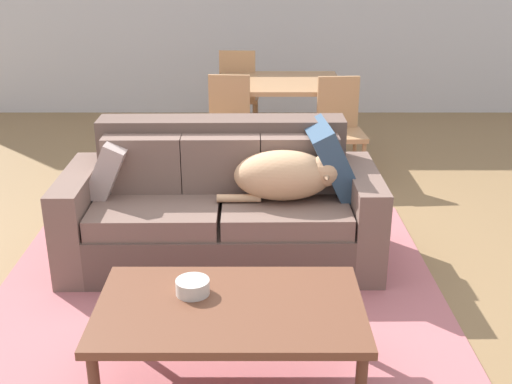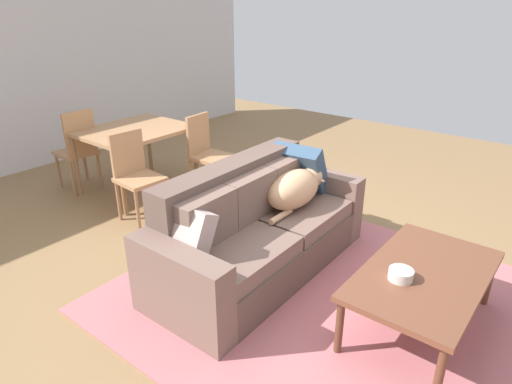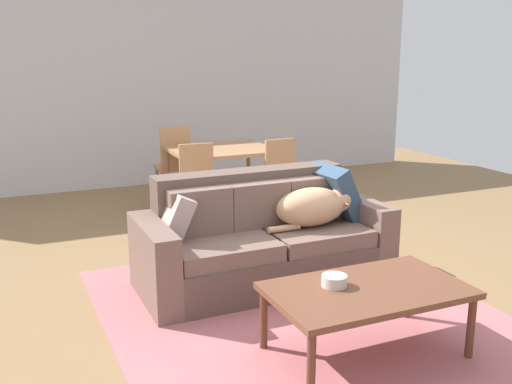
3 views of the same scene
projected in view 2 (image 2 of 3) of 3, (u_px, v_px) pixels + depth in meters
ground_plane at (277, 262)px, 3.82m from camera, size 10.00×10.00×0.00m
back_partition at (22, 63)px, 5.56m from camera, size 8.00×0.12×2.70m
area_rug at (330, 299)px, 3.34m from camera, size 2.70×3.04×0.01m
couch at (256, 231)px, 3.61m from camera, size 2.01×0.87×0.89m
dog_on_left_cushion at (295, 188)px, 3.75m from camera, size 0.77×0.34×0.31m
throw_pillow_by_left_arm at (187, 233)px, 3.02m from camera, size 0.29×0.38×0.39m
throw_pillow_by_right_arm at (299, 169)px, 4.03m from camera, size 0.38×0.50×0.49m
coffee_table at (424, 278)px, 2.91m from camera, size 1.21×0.72×0.45m
bowl_on_coffee_table at (401, 275)px, 2.81m from camera, size 0.16×0.16×0.07m
dining_table at (134, 135)px, 5.01m from camera, size 1.14×0.96×0.75m
dining_chair_near_left at (135, 172)px, 4.41m from camera, size 0.43×0.43×0.90m
dining_chair_near_right at (206, 150)px, 5.08m from camera, size 0.43×0.43×0.90m
dining_chair_far_left at (78, 147)px, 5.09m from camera, size 0.42×0.42×0.96m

